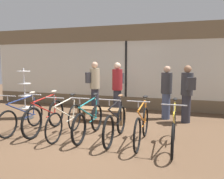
{
  "coord_description": "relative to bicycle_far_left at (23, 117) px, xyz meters",
  "views": [
    {
      "loc": [
        2.01,
        -4.79,
        1.79
      ],
      "look_at": [
        0.0,
        1.64,
        0.95
      ],
      "focal_mm": 35.0,
      "sensor_mm": 36.0,
      "label": 1
    }
  ],
  "objects": [
    {
      "name": "bicycle_center",
      "position": [
        1.82,
        0.11,
        0.01
      ],
      "size": [
        0.46,
        1.76,
        1.03
      ],
      "color": "black",
      "rests_on": "ground_plane"
    },
    {
      "name": "customer_mid_floor",
      "position": [
        4.08,
        2.14,
        0.54
      ],
      "size": [
        0.46,
        0.56,
        1.7
      ],
      "color": "#2D2D38",
      "rests_on": "ground_plane"
    },
    {
      "name": "customer_by_window",
      "position": [
        1.03,
        2.41,
        0.6
      ],
      "size": [
        0.56,
        0.51,
        1.81
      ],
      "color": "#2D2D38",
      "rests_on": "ground_plane"
    },
    {
      "name": "customer_near_bench",
      "position": [
        1.88,
        2.39,
        0.59
      ],
      "size": [
        0.38,
        0.52,
        1.79
      ],
      "color": "#2D2D38",
      "rests_on": "ground_plane"
    },
    {
      "name": "bicycle_far_left",
      "position": [
        0.0,
        0.0,
        0.0
      ],
      "size": [
        0.46,
        1.72,
        1.02
      ],
      "color": "black",
      "rests_on": "ground_plane"
    },
    {
      "name": "shop_back_wall",
      "position": [
        1.86,
        3.67,
        1.26
      ],
      "size": [
        12.0,
        0.08,
        3.2
      ],
      "color": "#7A664C",
      "rests_on": "ground_plane"
    },
    {
      "name": "bicycle_center_left",
      "position": [
        1.25,
        -0.01,
        0.02
      ],
      "size": [
        0.46,
        1.68,
        1.03
      ],
      "color": "black",
      "rests_on": "ground_plane"
    },
    {
      "name": "bicycle_far_right",
      "position": [
        3.78,
        0.0,
        0.01
      ],
      "size": [
        0.46,
        1.74,
        1.03
      ],
      "color": "black",
      "rests_on": "ground_plane"
    },
    {
      "name": "display_bench",
      "position": [
        1.65,
        1.46,
        -0.04
      ],
      "size": [
        1.4,
        0.44,
        0.42
      ],
      "color": "brown",
      "rests_on": "ground_plane"
    },
    {
      "name": "bicycle_left",
      "position": [
        0.6,
        0.12,
        0.03
      ],
      "size": [
        0.46,
        1.8,
        1.06
      ],
      "color": "black",
      "rests_on": "ground_plane"
    },
    {
      "name": "customer_near_rack",
      "position": [
        3.47,
        2.41,
        0.5
      ],
      "size": [
        0.47,
        0.47,
        1.68
      ],
      "color": "#424C6B",
      "rests_on": "ground_plane"
    },
    {
      "name": "bicycle_right",
      "position": [
        3.1,
        0.08,
        0.02
      ],
      "size": [
        0.46,
        1.76,
        1.04
      ],
      "color": "black",
      "rests_on": "ground_plane"
    },
    {
      "name": "bicycle_center_right",
      "position": [
        2.49,
        0.09,
        0.01
      ],
      "size": [
        0.46,
        1.74,
        1.04
      ],
      "color": "black",
      "rests_on": "ground_plane"
    },
    {
      "name": "accessory_rack",
      "position": [
        -0.83,
        1.13,
        0.29
      ],
      "size": [
        0.48,
        0.48,
        1.61
      ],
      "color": "#333333",
      "rests_on": "ground_plane"
    },
    {
      "name": "ground_plane",
      "position": [
        1.86,
        0.2,
        -0.38
      ],
      "size": [
        24.0,
        24.0,
        0.0
      ],
      "primitive_type": "plane",
      "color": "brown"
    }
  ]
}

